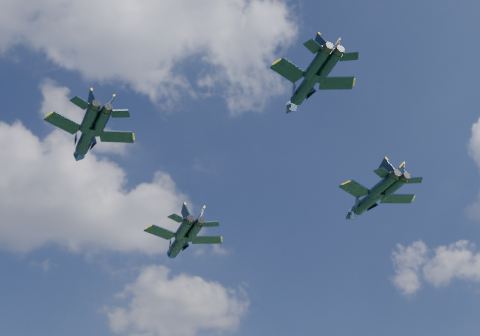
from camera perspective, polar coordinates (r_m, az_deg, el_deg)
name	(u,v)px	position (r m, az deg, el deg)	size (l,w,h in m)	color
jet_lead	(179,242)	(103.65, -5.77, -7.03)	(13.45, 17.42, 4.14)	black
jet_left	(86,139)	(83.34, -14.37, 2.66)	(11.69, 15.49, 3.65)	black
jet_right	(367,201)	(96.32, 11.95, -3.11)	(12.80, 16.74, 3.96)	black
jet_slot	(305,88)	(74.46, 6.15, 7.57)	(10.83, 14.02, 3.33)	black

